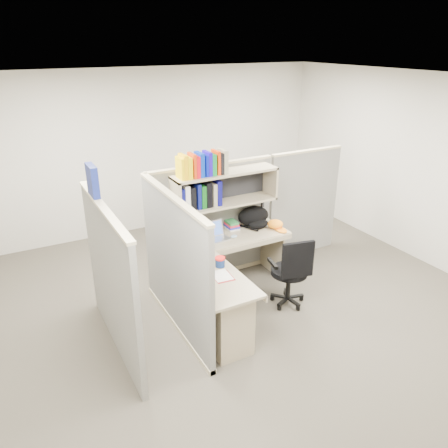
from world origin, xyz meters
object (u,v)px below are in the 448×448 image
desk (227,296)px  backpack (256,217)px  laptop (217,232)px  task_chair (290,282)px  snack_canister (220,262)px

desk → backpack: 1.42m
laptop → backpack: backpack is taller
desk → laptop: bearing=70.1°
laptop → task_chair: size_ratio=0.33×
backpack → desk: bearing=-141.2°
snack_canister → task_chair: task_chair is taller
snack_canister → task_chair: size_ratio=0.12×
task_chair → laptop: bearing=128.5°
laptop → snack_canister: size_ratio=2.69×
desk → snack_canister: 0.39m
desk → snack_canister: size_ratio=15.15×
backpack → task_chair: size_ratio=0.47×
desk → snack_canister: bearing=89.1°
laptop → task_chair: laptop is taller
snack_canister → task_chair: (0.91, -0.12, -0.45)m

